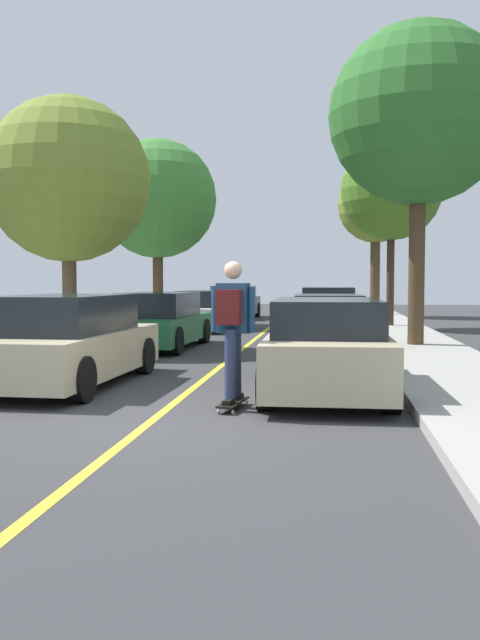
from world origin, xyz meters
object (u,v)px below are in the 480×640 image
(parked_car_left_near, at_px, (159,321))
(parked_car_right_nearest, at_px, (327,347))
(skateboard, at_px, (233,403))
(street_tree_left_nearest, at_px, (68,180))
(street_tree_right_nearest, at_px, (419,116))
(parked_car_right_near, at_px, (328,322))
(parked_car_left_nearest, at_px, (66,342))
(skateboarder, at_px, (232,322))
(street_tree_left_near, at_px, (157,199))
(parked_car_left_far, at_px, (206,310))
(parked_car_right_far, at_px, (328,310))
(street_tree_right_far, at_px, (376,206))
(parked_car_left_farthest, at_px, (234,302))
(street_tree_right_near, at_px, (391,190))

(parked_car_left_near, distance_m, parked_car_right_nearest, 7.54)
(parked_car_right_nearest, bearing_deg, skateboard, -132.03)
(skateboard, bearing_deg, street_tree_left_nearest, 124.91)
(street_tree_right_nearest, bearing_deg, parked_car_right_near, 179.03)
(parked_car_left_nearest, height_order, skateboarder, skateboarder)
(parked_car_right_near, xyz_separation_m, street_tree_left_nearest, (-6.19, -0.93, 3.40))
(street_tree_left_near, bearing_deg, parked_car_left_far, -39.96)
(parked_car_right_far, bearing_deg, street_tree_right_far, 77.60)
(parked_car_left_near, height_order, skateboard, parked_car_left_near)
(parked_car_right_far, height_order, skateboarder, skateboarder)
(parked_car_left_nearest, distance_m, parked_car_right_nearest, 4.12)
(parked_car_right_near, distance_m, street_tree_left_near, 10.62)
(parked_car_right_nearest, xyz_separation_m, street_tree_left_nearest, (-6.19, 5.81, 3.35))
(parked_car_right_nearest, xyz_separation_m, street_tree_right_far, (2.08, 21.70, 4.33))
(parked_car_right_far, height_order, street_tree_left_nearest, street_tree_left_nearest)
(parked_car_right_nearest, height_order, parked_car_right_near, parked_car_right_nearest)
(street_tree_left_near, relative_size, street_tree_right_far, 1.00)
(parked_car_left_farthest, bearing_deg, skateboarder, -82.15)
(parked_car_right_near, bearing_deg, street_tree_left_nearest, -171.46)
(parked_car_right_far, xyz_separation_m, street_tree_left_near, (-6.19, 2.15, 3.89))
(street_tree_right_nearest, distance_m, skateboarder, 9.75)
(street_tree_right_far, bearing_deg, parked_car_right_near, -97.89)
(street_tree_left_near, relative_size, street_tree_right_nearest, 0.88)
(street_tree_right_nearest, bearing_deg, street_tree_left_near, 136.99)
(street_tree_left_nearest, bearing_deg, street_tree_left_near, 90.00)
(street_tree_right_far, height_order, skateboard, street_tree_right_far)
(parked_car_right_far, bearing_deg, parked_car_right_nearest, -90.00)
(parked_car_left_near, height_order, street_tree_left_nearest, street_tree_left_nearest)
(parked_car_left_near, relative_size, street_tree_right_nearest, 0.59)
(parked_car_right_far, xyz_separation_m, street_tree_right_far, (2.08, 9.44, 4.31))
(parked_car_left_near, xyz_separation_m, parked_car_left_farthest, (0.00, 13.39, 0.05))
(skateboard, xyz_separation_m, skateboarder, (-0.00, -0.03, 1.05))
(parked_car_left_near, bearing_deg, skateboard, -69.19)
(parked_car_left_nearest, bearing_deg, parked_car_right_far, 70.99)
(street_tree_left_near, height_order, street_tree_right_near, street_tree_left_near)
(street_tree_right_far, distance_m, skateboard, 23.79)
(street_tree_right_near, bearing_deg, street_tree_right_nearest, -90.00)
(parked_car_right_nearest, distance_m, parked_car_right_near, 6.74)
(parked_car_right_nearest, xyz_separation_m, skateboarder, (-1.21, -1.36, 0.44))
(parked_car_left_near, height_order, skateboarder, skateboarder)
(parked_car_left_far, distance_m, skateboard, 14.31)
(street_tree_left_nearest, bearing_deg, parked_car_right_near, 8.54)
(parked_car_left_far, xyz_separation_m, street_tree_right_far, (6.19, 9.03, 4.37))
(parked_car_right_far, height_order, street_tree_right_far, street_tree_right_far)
(parked_car_left_near, relative_size, parked_car_right_nearest, 1.08)
(parked_car_left_far, bearing_deg, street_tree_right_near, 9.86)
(parked_car_right_nearest, height_order, skateboard, parked_car_right_nearest)
(parked_car_right_far, bearing_deg, parked_car_left_far, 174.32)
(parked_car_left_farthest, relative_size, skateboard, 4.84)
(street_tree_left_near, height_order, skateboard, street_tree_left_near)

